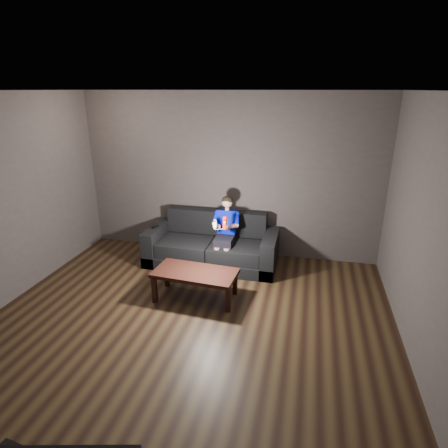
# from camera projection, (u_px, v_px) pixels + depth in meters

# --- Properties ---
(floor) EXTENTS (5.00, 5.00, 0.00)m
(floor) POSITION_uv_depth(u_px,v_px,m) (182.00, 335.00, 4.38)
(floor) COLOR black
(floor) RESTS_ON ground
(back_wall) EXTENTS (5.00, 0.04, 2.70)m
(back_wall) POSITION_uv_depth(u_px,v_px,m) (228.00, 176.00, 6.21)
(back_wall) COLOR #403938
(back_wall) RESTS_ON ground
(right_wall) EXTENTS (0.04, 5.00, 2.70)m
(right_wall) POSITION_uv_depth(u_px,v_px,m) (437.00, 249.00, 3.39)
(right_wall) COLOR #403938
(right_wall) RESTS_ON ground
(ceiling) EXTENTS (5.00, 5.00, 0.02)m
(ceiling) POSITION_uv_depth(u_px,v_px,m) (170.00, 91.00, 3.46)
(ceiling) COLOR silver
(ceiling) RESTS_ON back_wall
(sofa) EXTENTS (2.10, 0.91, 0.81)m
(sofa) POSITION_uv_depth(u_px,v_px,m) (212.00, 248.00, 6.12)
(sofa) COLOR black
(sofa) RESTS_ON floor
(child) EXTENTS (0.42, 0.52, 1.04)m
(child) POSITION_uv_depth(u_px,v_px,m) (226.00, 226.00, 5.87)
(child) COLOR black
(child) RESTS_ON sofa
(wii_remote_red) EXTENTS (0.05, 0.08, 0.19)m
(wii_remote_red) POSITION_uv_depth(u_px,v_px,m) (225.00, 223.00, 5.42)
(wii_remote_red) COLOR red
(wii_remote_red) RESTS_ON child
(nunchuk_white) EXTENTS (0.08, 0.11, 0.16)m
(nunchuk_white) POSITION_uv_depth(u_px,v_px,m) (215.00, 224.00, 5.47)
(nunchuk_white) COLOR white
(nunchuk_white) RESTS_ON child
(wii_remote_black) EXTENTS (0.06, 0.15, 0.03)m
(wii_remote_black) POSITION_uv_depth(u_px,v_px,m) (155.00, 226.00, 6.14)
(wii_remote_black) COLOR black
(wii_remote_black) RESTS_ON sofa
(coffee_table) EXTENTS (1.15, 0.64, 0.40)m
(coffee_table) POSITION_uv_depth(u_px,v_px,m) (195.00, 275.00, 5.05)
(coffee_table) COLOR black
(coffee_table) RESTS_ON floor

